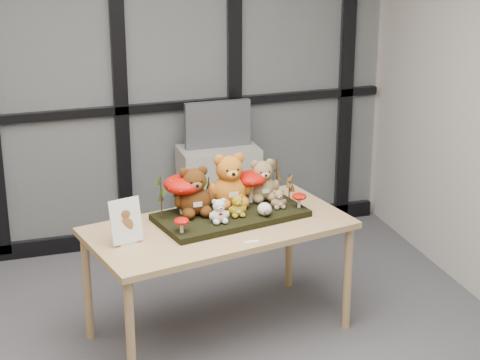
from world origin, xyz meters
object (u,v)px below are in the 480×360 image
object	(u,v)px
bear_tan_back	(262,177)
mushroom_back_left	(184,193)
bear_beige_small	(278,198)
monitor	(218,124)
mushroom_back_right	(251,185)
mushroom_front_left	(182,224)
mushroom_front_right	(299,200)
bear_white_bow	(219,209)
sign_holder	(126,224)
bear_brown_medium	(194,188)
bear_pooh_yellow	(229,177)
display_table	(219,235)
diorama_tray	(231,215)
bear_small_yellow	(237,204)
plush_cream_hedgehog	(265,208)
cabinet	(219,197)

from	to	relation	value
bear_tan_back	mushroom_back_left	world-z (taller)	bear_tan_back
bear_beige_small	monitor	bearing A→B (deg)	79.25
mushroom_back_right	mushroom_front_left	bearing A→B (deg)	-146.83
mushroom_front_right	monitor	bearing A→B (deg)	96.73
bear_beige_small	mushroom_front_left	size ratio (longest dim) A/B	1.33
bear_white_bow	sign_holder	bearing A→B (deg)	173.94
bear_brown_medium	monitor	distance (m)	1.26
bear_pooh_yellow	bear_beige_small	world-z (taller)	bear_pooh_yellow
display_table	bear_brown_medium	size ratio (longest dim) A/B	5.10
bear_white_bow	diorama_tray	bearing A→B (deg)	36.56
mushroom_back_right	monitor	bearing A→B (deg)	84.72
display_table	bear_beige_small	world-z (taller)	bear_beige_small
bear_brown_medium	mushroom_front_left	xyz separation A→B (m)	(-0.14, -0.25, -0.11)
bear_beige_small	sign_holder	size ratio (longest dim) A/B	0.49
bear_pooh_yellow	sign_holder	distance (m)	0.76
display_table	mushroom_back_right	distance (m)	0.40
bear_small_yellow	mushroom_front_left	size ratio (longest dim) A/B	1.51
mushroom_back_right	bear_pooh_yellow	bearing A→B (deg)	-174.98
bear_white_bow	plush_cream_hedgehog	size ratio (longest dim) A/B	1.89
mushroom_back_right	display_table	bearing A→B (deg)	-141.36
bear_pooh_yellow	bear_white_bow	size ratio (longest dim) A/B	2.26
bear_small_yellow	bear_beige_small	bearing A→B (deg)	-1.74
bear_beige_small	bear_pooh_yellow	bearing A→B (deg)	140.87
display_table	diorama_tray	distance (m)	0.15
diorama_tray	cabinet	world-z (taller)	cabinet
bear_white_bow	monitor	xyz separation A→B (m)	(0.38, 1.34, 0.11)
diorama_tray	bear_beige_small	size ratio (longest dim) A/B	6.82
display_table	monitor	world-z (taller)	monitor
bear_brown_medium	mushroom_front_right	world-z (taller)	bear_brown_medium
display_table	sign_holder	world-z (taller)	sign_holder
bear_white_bow	mushroom_front_right	bearing A→B (deg)	-3.65
bear_small_yellow	bear_white_bow	world-z (taller)	bear_white_bow
display_table	plush_cream_hedgehog	world-z (taller)	plush_cream_hedgehog
bear_tan_back	monitor	xyz separation A→B (m)	(0.02, 1.06, 0.04)
diorama_tray	bear_tan_back	distance (m)	0.33
sign_holder	bear_small_yellow	bearing A→B (deg)	-4.53
plush_cream_hedgehog	cabinet	xyz separation A→B (m)	(0.09, 1.30, -0.41)
plush_cream_hedgehog	bear_tan_back	bearing A→B (deg)	62.61
mushroom_back_left	monitor	bearing A→B (deg)	64.79
bear_pooh_yellow	mushroom_back_left	bearing A→B (deg)	177.94
mushroom_front_left	monitor	distance (m)	1.55
bear_white_bow	mushroom_front_left	bearing A→B (deg)	-173.45
display_table	bear_white_bow	xyz separation A→B (m)	(-0.01, -0.04, 0.18)
mushroom_front_left	sign_holder	bearing A→B (deg)	175.58
display_table	mushroom_back_left	size ratio (longest dim) A/B	6.33
mushroom_front_left	monitor	size ratio (longest dim) A/B	0.20
mushroom_back_left	mushroom_front_left	xyz separation A→B (m)	(-0.08, -0.28, -0.08)
bear_brown_medium	mushroom_back_right	size ratio (longest dim) A/B	1.51
bear_tan_back	sign_holder	bearing A→B (deg)	-171.68
mushroom_back_left	mushroom_back_right	distance (m)	0.44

